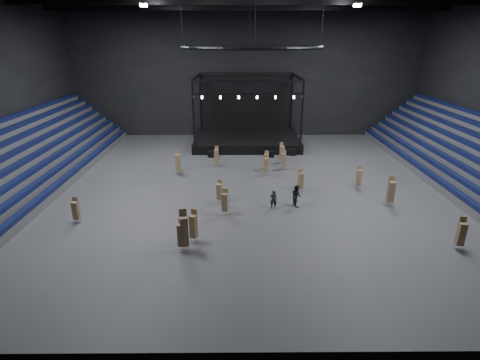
{
  "coord_description": "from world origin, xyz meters",
  "views": [
    {
      "loc": [
        -1.29,
        -34.44,
        13.72
      ],
      "look_at": [
        -1.05,
        -2.0,
        1.4
      ],
      "focal_mm": 28.0,
      "sensor_mm": 36.0,
      "label": 1
    }
  ],
  "objects_px": {
    "chair_stack_1": "(194,226)",
    "chair_stack_13": "(282,153)",
    "chair_stack_3": "(219,191)",
    "chair_stack_15": "(76,210)",
    "flight_case_left": "(213,154)",
    "chair_stack_0": "(359,177)",
    "chair_stack_10": "(216,156)",
    "chair_stack_9": "(284,159)",
    "chair_stack_2": "(182,234)",
    "chair_stack_7": "(225,202)",
    "chair_stack_8": "(178,162)",
    "chair_stack_11": "(266,160)",
    "flight_case_mid": "(270,154)",
    "chair_stack_4": "(184,230)",
    "flight_case_right": "(291,152)",
    "chair_stack_12": "(266,165)",
    "crew_member": "(296,196)",
    "chair_stack_5": "(301,180)",
    "chair_stack_14": "(461,233)",
    "chair_stack_6": "(391,191)",
    "stage": "(247,133)",
    "man_center": "(273,199)"
  },
  "relations": [
    {
      "from": "chair_stack_1",
      "to": "chair_stack_12",
      "type": "relative_size",
      "value": 1.11
    },
    {
      "from": "chair_stack_13",
      "to": "chair_stack_11",
      "type": "bearing_deg",
      "value": -154.75
    },
    {
      "from": "chair_stack_11",
      "to": "chair_stack_9",
      "type": "bearing_deg",
      "value": 17.33
    },
    {
      "from": "flight_case_mid",
      "to": "chair_stack_8",
      "type": "xyz_separation_m",
      "value": [
        -10.32,
        -6.07,
        0.98
      ]
    },
    {
      "from": "flight_case_mid",
      "to": "chair_stack_10",
      "type": "distance_m",
      "value": 7.25
    },
    {
      "from": "chair_stack_10",
      "to": "chair_stack_9",
      "type": "bearing_deg",
      "value": 1.18
    },
    {
      "from": "chair_stack_1",
      "to": "crew_member",
      "type": "relative_size",
      "value": 1.31
    },
    {
      "from": "chair_stack_9",
      "to": "chair_stack_14",
      "type": "relative_size",
      "value": 0.9
    },
    {
      "from": "chair_stack_11",
      "to": "flight_case_mid",
      "type": "bearing_deg",
      "value": 95.37
    },
    {
      "from": "chair_stack_9",
      "to": "chair_stack_11",
      "type": "bearing_deg",
      "value": -166.5
    },
    {
      "from": "chair_stack_1",
      "to": "chair_stack_11",
      "type": "xyz_separation_m",
      "value": [
        6.33,
        15.82,
        -0.16
      ]
    },
    {
      "from": "chair_stack_9",
      "to": "flight_case_left",
      "type": "bearing_deg",
      "value": 161.77
    },
    {
      "from": "chair_stack_12",
      "to": "crew_member",
      "type": "distance_m",
      "value": 8.16
    },
    {
      "from": "chair_stack_7",
      "to": "flight_case_right",
      "type": "bearing_deg",
      "value": 75.95
    },
    {
      "from": "chair_stack_7",
      "to": "chair_stack_9",
      "type": "bearing_deg",
      "value": 72.26
    },
    {
      "from": "chair_stack_3",
      "to": "chair_stack_15",
      "type": "xyz_separation_m",
      "value": [
        -11.12,
        -3.8,
        0.02
      ]
    },
    {
      "from": "chair_stack_6",
      "to": "chair_stack_12",
      "type": "bearing_deg",
      "value": 145.41
    },
    {
      "from": "chair_stack_2",
      "to": "chair_stack_4",
      "type": "relative_size",
      "value": 0.78
    },
    {
      "from": "flight_case_mid",
      "to": "chair_stack_1",
      "type": "bearing_deg",
      "value": -109.11
    },
    {
      "from": "chair_stack_12",
      "to": "man_center",
      "type": "relative_size",
      "value": 1.36
    },
    {
      "from": "flight_case_mid",
      "to": "chair_stack_3",
      "type": "xyz_separation_m",
      "value": [
        -5.57,
        -13.64,
        0.73
      ]
    },
    {
      "from": "flight_case_mid",
      "to": "chair_stack_7",
      "type": "bearing_deg",
      "value": -107.26
    },
    {
      "from": "chair_stack_5",
      "to": "chair_stack_3",
      "type": "bearing_deg",
      "value": -179.07
    },
    {
      "from": "chair_stack_8",
      "to": "chair_stack_11",
      "type": "height_order",
      "value": "chair_stack_8"
    },
    {
      "from": "chair_stack_5",
      "to": "chair_stack_6",
      "type": "xyz_separation_m",
      "value": [
        7.26,
        -3.22,
        0.22
      ]
    },
    {
      "from": "chair_stack_1",
      "to": "chair_stack_13",
      "type": "xyz_separation_m",
      "value": [
        8.31,
        18.05,
        -0.02
      ]
    },
    {
      "from": "flight_case_left",
      "to": "chair_stack_13",
      "type": "height_order",
      "value": "chair_stack_13"
    },
    {
      "from": "chair_stack_8",
      "to": "chair_stack_13",
      "type": "distance_m",
      "value": 12.08
    },
    {
      "from": "chair_stack_5",
      "to": "chair_stack_15",
      "type": "distance_m",
      "value": 19.68
    },
    {
      "from": "chair_stack_3",
      "to": "chair_stack_9",
      "type": "bearing_deg",
      "value": 69.68
    },
    {
      "from": "chair_stack_2",
      "to": "chair_stack_7",
      "type": "xyz_separation_m",
      "value": [
        2.75,
        5.56,
        -0.09
      ]
    },
    {
      "from": "chair_stack_5",
      "to": "chair_stack_13",
      "type": "bearing_deg",
      "value": 78.44
    },
    {
      "from": "chair_stack_8",
      "to": "chair_stack_14",
      "type": "bearing_deg",
      "value": -40.45
    },
    {
      "from": "chair_stack_2",
      "to": "crew_member",
      "type": "distance_m",
      "value": 11.51
    },
    {
      "from": "flight_case_left",
      "to": "chair_stack_0",
      "type": "relative_size",
      "value": 0.49
    },
    {
      "from": "chair_stack_8",
      "to": "chair_stack_2",
      "type": "bearing_deg",
      "value": -85.33
    },
    {
      "from": "flight_case_right",
      "to": "chair_stack_4",
      "type": "height_order",
      "value": "chair_stack_4"
    },
    {
      "from": "chair_stack_14",
      "to": "man_center",
      "type": "relative_size",
      "value": 1.47
    },
    {
      "from": "stage",
      "to": "chair_stack_13",
      "type": "xyz_separation_m",
      "value": [
        3.9,
        -8.99,
        -0.19
      ]
    },
    {
      "from": "flight_case_mid",
      "to": "chair_stack_9",
      "type": "relative_size",
      "value": 0.51
    },
    {
      "from": "chair_stack_9",
      "to": "chair_stack_1",
      "type": "bearing_deg",
      "value": -106.66
    },
    {
      "from": "chair_stack_1",
      "to": "chair_stack_3",
      "type": "height_order",
      "value": "chair_stack_1"
    },
    {
      "from": "flight_case_right",
      "to": "chair_stack_3",
      "type": "distance_m",
      "value": 16.6
    },
    {
      "from": "chair_stack_1",
      "to": "chair_stack_3",
      "type": "distance_m",
      "value": 7.02
    },
    {
      "from": "flight_case_mid",
      "to": "chair_stack_12",
      "type": "height_order",
      "value": "chair_stack_12"
    },
    {
      "from": "chair_stack_10",
      "to": "chair_stack_15",
      "type": "height_order",
      "value": "chair_stack_10"
    },
    {
      "from": "flight_case_right",
      "to": "chair_stack_9",
      "type": "distance_m",
      "value": 5.58
    },
    {
      "from": "chair_stack_10",
      "to": "chair_stack_13",
      "type": "relative_size",
      "value": 0.94
    },
    {
      "from": "chair_stack_7",
      "to": "chair_stack_9",
      "type": "height_order",
      "value": "chair_stack_7"
    },
    {
      "from": "flight_case_mid",
      "to": "chair_stack_0",
      "type": "height_order",
      "value": "chair_stack_0"
    }
  ]
}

